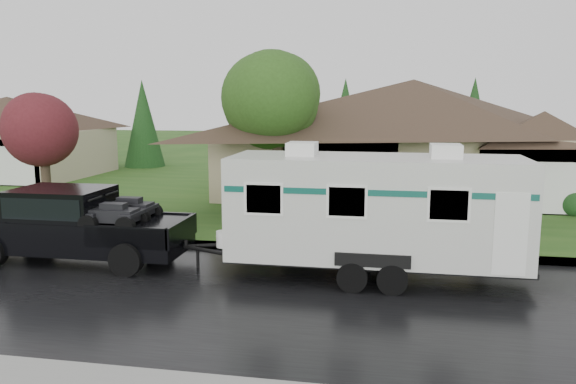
# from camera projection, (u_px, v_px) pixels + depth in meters

# --- Properties ---
(ground) EXTENTS (140.00, 140.00, 0.00)m
(ground) POSITION_uv_depth(u_px,v_px,m) (351.00, 276.00, 15.27)
(ground) COLOR #254D18
(ground) RESTS_ON ground
(road) EXTENTS (140.00, 8.00, 0.01)m
(road) POSITION_uv_depth(u_px,v_px,m) (345.00, 302.00, 13.33)
(road) COLOR black
(road) RESTS_ON ground
(curb) EXTENTS (140.00, 0.50, 0.15)m
(curb) POSITION_uv_depth(u_px,v_px,m) (356.00, 252.00, 17.44)
(curb) COLOR gray
(curb) RESTS_ON ground
(lawn) EXTENTS (140.00, 26.00, 0.15)m
(lawn) POSITION_uv_depth(u_px,v_px,m) (371.00, 189.00, 29.82)
(lawn) COLOR #254D18
(lawn) RESTS_ON ground
(house_main) EXTENTS (19.44, 10.80, 6.90)m
(house_main) POSITION_uv_depth(u_px,v_px,m) (419.00, 124.00, 27.71)
(house_main) COLOR tan
(house_main) RESTS_ON lawn
(house_far) EXTENTS (10.80, 8.64, 5.80)m
(house_far) POSITION_uv_depth(u_px,v_px,m) (11.00, 130.00, 34.05)
(house_far) COLOR tan
(house_far) RESTS_ON lawn
(tree_left_green) EXTENTS (3.97, 3.97, 6.58)m
(tree_left_green) POSITION_uv_depth(u_px,v_px,m) (277.00, 101.00, 22.32)
(tree_left_green) COLOR #382B1E
(tree_left_green) RESTS_ON lawn
(tree_red) EXTENTS (2.95, 2.95, 4.88)m
(tree_red) POSITION_uv_depth(u_px,v_px,m) (43.00, 132.00, 21.75)
(tree_red) COLOR #382B1E
(tree_red) RESTS_ON lawn
(shrub_row) EXTENTS (13.60, 1.00, 1.00)m
(shrub_row) POSITION_uv_depth(u_px,v_px,m) (414.00, 197.00, 23.84)
(shrub_row) COLOR #143814
(shrub_row) RESTS_ON lawn
(pickup_truck) EXTENTS (6.56, 2.49, 2.19)m
(pickup_truck) POSITION_uv_depth(u_px,v_px,m) (73.00, 222.00, 16.55)
(pickup_truck) COLOR black
(pickup_truck) RESTS_ON ground
(travel_trailer) EXTENTS (8.08, 2.84, 3.63)m
(travel_trailer) POSITION_uv_depth(u_px,v_px,m) (375.00, 208.00, 14.86)
(travel_trailer) COLOR silver
(travel_trailer) RESTS_ON ground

